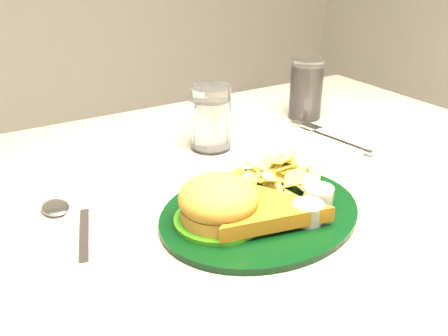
% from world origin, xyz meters
% --- Properties ---
extents(dinner_plate, '(0.33, 0.30, 0.06)m').
position_xyz_m(dinner_plate, '(0.01, -0.09, 0.78)').
color(dinner_plate, black).
rests_on(dinner_plate, table).
extents(water_glass, '(0.08, 0.08, 0.11)m').
position_xyz_m(water_glass, '(0.06, 0.14, 0.81)').
color(water_glass, white).
rests_on(water_glass, table).
extents(cola_glass, '(0.08, 0.08, 0.12)m').
position_xyz_m(cola_glass, '(0.31, 0.18, 0.81)').
color(cola_glass, black).
rests_on(cola_glass, table).
extents(fork_napkin, '(0.15, 0.19, 0.01)m').
position_xyz_m(fork_napkin, '(0.27, 0.04, 0.76)').
color(fork_napkin, white).
rests_on(fork_napkin, table).
extents(spoon, '(0.09, 0.18, 0.01)m').
position_xyz_m(spoon, '(-0.21, -0.02, 0.76)').
color(spoon, white).
rests_on(spoon, table).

